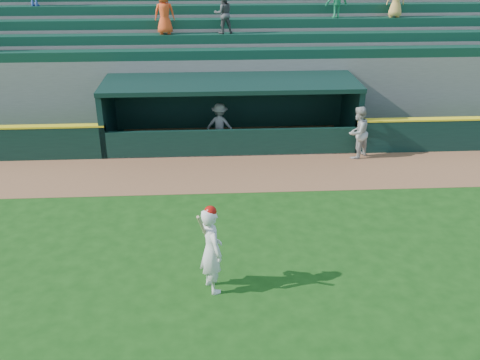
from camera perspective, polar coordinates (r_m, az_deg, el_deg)
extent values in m
plane|color=#164010|center=(13.78, 0.38, -7.74)|extent=(120.00, 120.00, 0.00)
cube|color=brown|center=(18.08, -0.59, 0.72)|extent=(40.00, 3.00, 0.01)
imported|color=#AAAAA5|center=(19.51, 12.45, 4.98)|extent=(1.17, 1.15, 1.90)
imported|color=gray|center=(20.20, -2.15, 5.90)|extent=(1.19, 0.87, 1.66)
cube|color=slate|center=(20.66, -0.96, 3.97)|extent=(9.00, 2.60, 0.04)
cube|color=black|center=(20.63, -13.95, 6.52)|extent=(0.20, 2.60, 2.30)
cube|color=black|center=(20.96, 11.78, 7.03)|extent=(0.20, 2.60, 2.30)
cube|color=black|center=(21.52, -1.13, 8.03)|extent=(9.40, 0.20, 2.30)
cube|color=black|center=(19.93, -1.01, 10.31)|extent=(9.40, 2.80, 0.16)
cube|color=black|center=(19.35, -0.82, 3.99)|extent=(9.00, 0.16, 1.00)
cube|color=brown|center=(21.33, -1.06, 5.32)|extent=(8.40, 0.45, 0.10)
cube|color=slate|center=(21.93, -1.19, 9.19)|extent=(34.00, 0.85, 2.91)
cube|color=#0F3828|center=(21.42, -1.22, 13.31)|extent=(34.00, 0.60, 0.36)
cube|color=slate|center=(22.69, -1.28, 10.33)|extent=(34.00, 0.85, 3.36)
cube|color=#0F3828|center=(22.17, -1.32, 14.90)|extent=(34.00, 0.60, 0.36)
cube|color=slate|center=(23.46, -1.36, 11.39)|extent=(34.00, 0.85, 3.81)
cube|color=#0F3828|center=(22.93, -1.41, 16.39)|extent=(34.00, 0.60, 0.36)
cube|color=slate|center=(24.23, -1.44, 12.38)|extent=(34.00, 0.85, 4.26)
cube|color=#0F3828|center=(23.71, -1.49, 17.77)|extent=(34.00, 0.60, 0.36)
cube|color=slate|center=(25.02, -1.52, 13.32)|extent=(34.00, 0.85, 4.71)
cube|color=slate|center=(25.80, -1.59, 14.19)|extent=(34.00, 0.85, 5.16)
cube|color=slate|center=(26.60, -1.65, 15.01)|extent=(34.00, 0.85, 5.61)
cube|color=slate|center=(27.16, -1.69, 15.23)|extent=(34.50, 0.30, 5.61)
imported|color=#FF4B1C|center=(22.09, -8.07, 17.22)|extent=(0.79, 0.52, 1.61)
imported|color=#494949|center=(22.04, -1.79, 17.33)|extent=(0.85, 0.72, 1.54)
imported|color=white|center=(11.97, -3.07, -7.47)|extent=(0.76, 0.89, 2.07)
sphere|color=#A91009|center=(11.48, -3.18, -3.40)|extent=(0.27, 0.27, 0.27)
cylinder|color=tan|center=(11.40, -4.05, -4.96)|extent=(0.24, 0.50, 0.76)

